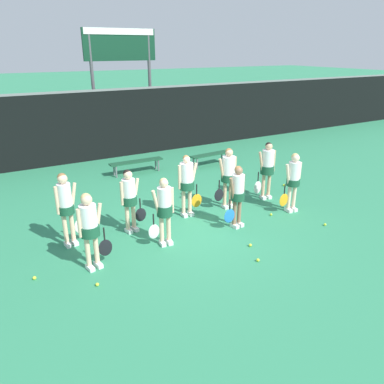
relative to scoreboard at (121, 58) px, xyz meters
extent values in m
plane|color=#2D7F56|center=(-1.40, -8.71, -3.88)|extent=(140.00, 140.00, 0.00)
cube|color=black|center=(-1.40, -1.51, -2.53)|extent=(60.00, 0.06, 2.69)
cube|color=slate|center=(-1.40, -1.51, -1.14)|extent=(60.00, 0.08, 0.08)
cylinder|color=#515156|center=(-1.30, 0.00, -1.36)|extent=(0.14, 0.14, 5.03)
cylinder|color=#515156|center=(1.30, 0.00, -1.36)|extent=(0.14, 0.14, 5.03)
cube|color=#0F3823|center=(0.00, 0.00, 0.51)|extent=(3.16, 0.12, 1.29)
cube|color=white|center=(0.00, -0.07, 1.03)|extent=(3.04, 0.02, 0.26)
cube|color=#19472D|center=(1.73, -4.47, -3.43)|extent=(1.68, 0.47, 0.04)
cylinder|color=slate|center=(2.40, -4.30, -3.66)|extent=(0.06, 0.06, 0.42)
cylinder|color=slate|center=(2.42, -4.55, -3.66)|extent=(0.06, 0.06, 0.42)
cylinder|color=slate|center=(1.05, -4.39, -3.66)|extent=(0.06, 0.06, 0.42)
cylinder|color=slate|center=(1.06, -4.64, -3.66)|extent=(0.06, 0.06, 0.42)
cube|color=#19472D|center=(-1.08, -3.95, -3.43)|extent=(1.97, 0.40, 0.04)
cylinder|color=slate|center=(-0.27, -3.84, -3.67)|extent=(0.06, 0.06, 0.42)
cylinder|color=slate|center=(-0.27, -4.09, -3.67)|extent=(0.06, 0.06, 0.42)
cylinder|color=slate|center=(-1.88, -3.81, -3.67)|extent=(0.06, 0.06, 0.42)
cylinder|color=slate|center=(-1.88, -4.06, -3.67)|extent=(0.06, 0.06, 0.42)
cylinder|color=beige|center=(-4.13, -9.36, -3.49)|extent=(0.10, 0.10, 0.78)
cylinder|color=beige|center=(-4.31, -9.39, -3.49)|extent=(0.10, 0.10, 0.78)
cube|color=white|center=(-4.12, -9.39, -3.83)|extent=(0.15, 0.26, 0.09)
cube|color=white|center=(-4.30, -9.42, -3.83)|extent=(0.15, 0.26, 0.09)
cylinder|color=#194C33|center=(-4.22, -9.38, -3.02)|extent=(0.39, 0.39, 0.22)
cylinder|color=white|center=(-4.22, -9.38, -2.78)|extent=(0.34, 0.34, 0.63)
sphere|color=beige|center=(-4.22, -9.38, -2.36)|extent=(0.22, 0.22, 0.22)
sphere|color=#D8B772|center=(-4.22, -9.36, -2.33)|extent=(0.20, 0.20, 0.20)
cylinder|color=beige|center=(-4.01, -9.34, -2.79)|extent=(0.21, 0.11, 0.60)
cylinder|color=beige|center=(-4.41, -9.41, -2.79)|extent=(0.08, 0.08, 0.60)
cylinder|color=black|center=(-3.93, -9.34, -3.18)|extent=(0.03, 0.03, 0.27)
ellipsoid|color=black|center=(-3.93, -9.34, -3.51)|extent=(0.29, 0.03, 0.38)
cylinder|color=beige|center=(-2.39, -9.21, -3.49)|extent=(0.10, 0.10, 0.77)
cylinder|color=beige|center=(-2.56, -9.19, -3.49)|extent=(0.10, 0.10, 0.77)
cube|color=white|center=(-2.40, -9.24, -3.83)|extent=(0.14, 0.25, 0.09)
cube|color=white|center=(-2.57, -9.22, -3.83)|extent=(0.14, 0.25, 0.09)
cylinder|color=#194C33|center=(-2.48, -9.20, -3.03)|extent=(0.36, 0.36, 0.24)
cylinder|color=white|center=(-2.48, -9.20, -2.80)|extent=(0.31, 0.31, 0.63)
sphere|color=beige|center=(-2.48, -9.20, -2.38)|extent=(0.20, 0.20, 0.20)
sphere|color=#D8B772|center=(-2.48, -9.18, -2.36)|extent=(0.18, 0.18, 0.18)
cylinder|color=beige|center=(-2.67, -9.18, -2.81)|extent=(0.21, 0.10, 0.60)
cylinder|color=beige|center=(-2.29, -9.22, -2.81)|extent=(0.08, 0.08, 0.60)
cylinder|color=black|center=(-2.76, -9.19, -3.19)|extent=(0.03, 0.03, 0.26)
ellipsoid|color=silver|center=(-2.76, -9.19, -3.49)|extent=(0.27, 0.03, 0.35)
cylinder|color=#8C664C|center=(-0.42, -9.26, -3.50)|extent=(0.10, 0.10, 0.76)
cylinder|color=#8C664C|center=(-0.59, -9.29, -3.50)|extent=(0.10, 0.10, 0.76)
cube|color=white|center=(-0.42, -9.29, -3.83)|extent=(0.14, 0.25, 0.09)
cube|color=white|center=(-0.59, -9.32, -3.83)|extent=(0.14, 0.25, 0.09)
cylinder|color=#194C33|center=(-0.51, -9.27, -3.04)|extent=(0.35, 0.35, 0.21)
cylinder|color=white|center=(-0.51, -9.27, -2.80)|extent=(0.30, 0.30, 0.63)
sphere|color=#8C664C|center=(-0.51, -9.27, -2.39)|extent=(0.20, 0.20, 0.20)
sphere|color=olive|center=(-0.51, -9.25, -2.36)|extent=(0.18, 0.18, 0.18)
cylinder|color=#8C664C|center=(-0.70, -9.30, -2.82)|extent=(0.21, 0.10, 0.60)
cylinder|color=#8C664C|center=(-0.33, -9.25, -2.82)|extent=(0.08, 0.08, 0.60)
cylinder|color=black|center=(-0.77, -9.33, -3.20)|extent=(0.03, 0.03, 0.26)
ellipsoid|color=blue|center=(-0.77, -9.33, -3.51)|extent=(0.31, 0.03, 0.36)
cylinder|color=beige|center=(1.47, -9.24, -3.48)|extent=(0.10, 0.10, 0.79)
cylinder|color=beige|center=(1.30, -9.23, -3.48)|extent=(0.10, 0.10, 0.79)
cube|color=white|center=(1.47, -9.27, -3.83)|extent=(0.13, 0.25, 0.09)
cube|color=white|center=(1.30, -9.26, -3.83)|extent=(0.13, 0.25, 0.09)
cylinder|color=#194C33|center=(1.39, -9.23, -3.03)|extent=(0.37, 0.37, 0.18)
cylinder|color=white|center=(1.39, -9.23, -2.77)|extent=(0.32, 0.32, 0.63)
sphere|color=beige|center=(1.39, -9.23, -2.35)|extent=(0.22, 0.22, 0.22)
sphere|color=#D8B772|center=(1.39, -9.21, -2.32)|extent=(0.20, 0.20, 0.20)
cylinder|color=beige|center=(1.19, -9.22, -2.79)|extent=(0.21, 0.09, 0.61)
cylinder|color=beige|center=(1.57, -9.25, -2.79)|extent=(0.08, 0.08, 0.60)
cylinder|color=black|center=(1.11, -9.23, -3.18)|extent=(0.03, 0.03, 0.27)
ellipsoid|color=orange|center=(1.11, -9.23, -3.50)|extent=(0.30, 0.03, 0.37)
cylinder|color=beige|center=(-4.32, -8.15, -3.46)|extent=(0.10, 0.10, 0.83)
cylinder|color=beige|center=(-4.49, -8.17, -3.46)|extent=(0.10, 0.10, 0.83)
cube|color=white|center=(-4.32, -8.18, -3.83)|extent=(0.14, 0.25, 0.09)
cube|color=white|center=(-4.48, -8.20, -3.83)|extent=(0.14, 0.25, 0.09)
cylinder|color=#194C33|center=(-4.41, -8.16, -2.98)|extent=(0.34, 0.34, 0.19)
cylinder|color=white|center=(-4.41, -8.16, -2.71)|extent=(0.30, 0.30, 0.68)
sphere|color=beige|center=(-4.41, -8.16, -2.26)|extent=(0.22, 0.22, 0.22)
sphere|color=olive|center=(-4.41, -8.14, -2.24)|extent=(0.20, 0.20, 0.20)
cylinder|color=beige|center=(-4.22, -8.13, -2.72)|extent=(0.22, 0.10, 0.65)
cylinder|color=beige|center=(-4.58, -8.19, -2.72)|extent=(0.08, 0.08, 0.64)
cylinder|color=black|center=(-4.14, -8.14, -3.14)|extent=(0.03, 0.03, 0.28)
ellipsoid|color=silver|center=(-4.14, -8.14, -3.47)|extent=(0.27, 0.03, 0.38)
cylinder|color=beige|center=(-2.85, -8.19, -3.50)|extent=(0.10, 0.10, 0.76)
cylinder|color=beige|center=(-3.02, -8.21, -3.50)|extent=(0.10, 0.10, 0.76)
cube|color=white|center=(-2.84, -8.21, -3.83)|extent=(0.15, 0.26, 0.09)
cube|color=white|center=(-3.02, -8.24, -3.83)|extent=(0.15, 0.26, 0.09)
cylinder|color=#194C33|center=(-2.94, -8.20, -3.05)|extent=(0.37, 0.37, 0.21)
cylinder|color=white|center=(-2.94, -8.20, -2.81)|extent=(0.32, 0.32, 0.61)
sphere|color=beige|center=(-2.94, -8.20, -2.40)|extent=(0.21, 0.21, 0.21)
sphere|color=black|center=(-2.94, -8.18, -2.38)|extent=(0.20, 0.20, 0.20)
cylinder|color=beige|center=(-2.74, -8.17, -2.83)|extent=(0.20, 0.11, 0.58)
cylinder|color=beige|center=(-3.12, -8.23, -2.83)|extent=(0.08, 0.08, 0.58)
cylinder|color=black|center=(-2.66, -8.17, -3.20)|extent=(0.03, 0.03, 0.26)
ellipsoid|color=black|center=(-2.66, -8.17, -3.51)|extent=(0.29, 0.03, 0.36)
cylinder|color=beige|center=(-1.18, -8.06, -3.48)|extent=(0.10, 0.10, 0.80)
cylinder|color=beige|center=(-1.38, -8.06, -3.48)|extent=(0.10, 0.10, 0.80)
cube|color=white|center=(-1.18, -8.09, -3.83)|extent=(0.11, 0.24, 0.09)
cube|color=white|center=(-1.38, -8.09, -3.83)|extent=(0.11, 0.24, 0.09)
cylinder|color=#194C33|center=(-1.28, -8.06, -3.00)|extent=(0.41, 0.41, 0.21)
cylinder|color=white|center=(-1.28, -8.06, -2.74)|extent=(0.35, 0.35, 0.68)
sphere|color=beige|center=(-1.28, -8.06, -2.30)|extent=(0.19, 0.19, 0.19)
sphere|color=olive|center=(-1.28, -8.04, -2.28)|extent=(0.17, 0.17, 0.17)
cylinder|color=beige|center=(-1.06, -8.07, -2.75)|extent=(0.21, 0.08, 0.65)
cylinder|color=beige|center=(-1.49, -8.06, -2.75)|extent=(0.08, 0.08, 0.64)
cylinder|color=black|center=(-0.99, -8.09, -3.16)|extent=(0.03, 0.03, 0.28)
ellipsoid|color=orange|center=(-0.99, -8.09, -3.50)|extent=(0.32, 0.03, 0.39)
cylinder|color=tan|center=(0.10, -8.15, -3.47)|extent=(0.10, 0.10, 0.82)
cylinder|color=tan|center=(-0.10, -8.14, -3.47)|extent=(0.10, 0.10, 0.82)
cube|color=white|center=(0.10, -8.18, -3.83)|extent=(0.12, 0.25, 0.09)
cube|color=white|center=(-0.10, -8.17, -3.83)|extent=(0.12, 0.25, 0.09)
cylinder|color=#194C33|center=(0.00, -8.14, -2.99)|extent=(0.41, 0.41, 0.20)
cylinder|color=white|center=(0.00, -8.14, -2.72)|extent=(0.36, 0.36, 0.68)
sphere|color=tan|center=(0.00, -8.14, -2.27)|extent=(0.21, 0.21, 0.21)
sphere|color=olive|center=(0.00, -8.12, -2.25)|extent=(0.19, 0.19, 0.19)
cylinder|color=tan|center=(-0.22, -8.13, -2.73)|extent=(0.21, 0.09, 0.65)
cylinder|color=tan|center=(0.21, -8.16, -2.73)|extent=(0.08, 0.08, 0.65)
cylinder|color=black|center=(-0.30, -8.15, -3.14)|extent=(0.03, 0.03, 0.26)
ellipsoid|color=black|center=(-0.30, -8.15, -3.45)|extent=(0.30, 0.03, 0.36)
cylinder|color=tan|center=(1.49, -8.16, -3.47)|extent=(0.10, 0.10, 0.82)
cylinder|color=tan|center=(1.30, -8.13, -3.47)|extent=(0.10, 0.10, 0.82)
cube|color=white|center=(1.49, -8.19, -3.83)|extent=(0.15, 0.26, 0.09)
cube|color=white|center=(1.30, -8.16, -3.83)|extent=(0.15, 0.26, 0.09)
cylinder|color=#194C33|center=(1.40, -8.15, -2.97)|extent=(0.40, 0.40, 0.25)
cylinder|color=white|center=(1.40, -8.15, -2.72)|extent=(0.35, 0.35, 0.68)
sphere|color=tan|center=(1.40, -8.15, -2.27)|extent=(0.21, 0.21, 0.21)
sphere|color=black|center=(1.40, -8.13, -2.25)|extent=(0.19, 0.19, 0.19)
cylinder|color=tan|center=(1.19, -8.11, -2.73)|extent=(0.22, 0.11, 0.65)
cylinder|color=tan|center=(1.60, -8.18, -2.73)|extent=(0.08, 0.08, 0.65)
cylinder|color=black|center=(1.10, -8.11, -3.15)|extent=(0.03, 0.03, 0.29)
ellipsoid|color=silver|center=(1.10, -8.11, -3.49)|extent=(0.27, 0.03, 0.40)
sphere|color=#CCE033|center=(-1.11, -10.89, -3.84)|extent=(0.07, 0.07, 0.07)
sphere|color=#CCE033|center=(1.49, -10.39, -3.84)|extent=(0.07, 0.07, 0.07)
sphere|color=#CCE033|center=(-5.35, -9.22, -3.84)|extent=(0.07, 0.07, 0.07)
sphere|color=#CCE033|center=(-0.85, -10.29, -3.84)|extent=(0.07, 0.07, 0.07)
sphere|color=#CCE033|center=(2.62, -7.64, -3.84)|extent=(0.07, 0.07, 0.07)
sphere|color=#CCE033|center=(-4.34, -10.05, -3.84)|extent=(0.07, 0.07, 0.07)
sphere|color=#CCE033|center=(-0.13, -8.54, -3.84)|extent=(0.07, 0.07, 0.07)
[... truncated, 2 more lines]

